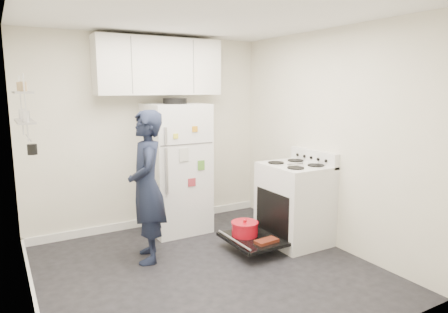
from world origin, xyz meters
TOP-DOWN VIEW (x-y plane):
  - room at (-0.03, 0.03)m, footprint 3.21×3.21m
  - electric_range at (1.26, 0.15)m, footprint 0.66×0.76m
  - open_oven_door at (0.66, 0.20)m, footprint 0.55×0.70m
  - refrigerator at (0.23, 1.25)m, footprint 0.72×0.74m
  - upper_cabinets at (0.10, 1.43)m, footprint 1.60×0.33m
  - wall_shelf_rack at (-1.52, 0.49)m, footprint 0.14×0.60m
  - person at (-0.41, 0.54)m, footprint 0.53×0.67m

SIDE VIEW (x-z plane):
  - open_oven_door at x=0.66m, z-range 0.08..0.31m
  - electric_range at x=1.26m, z-range -0.08..1.02m
  - person at x=-0.41m, z-range 0.00..1.62m
  - refrigerator at x=0.23m, z-range -0.03..1.68m
  - room at x=-0.03m, z-range -0.05..2.46m
  - wall_shelf_rack at x=-1.52m, z-range 1.37..1.98m
  - upper_cabinets at x=0.10m, z-range 1.75..2.45m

